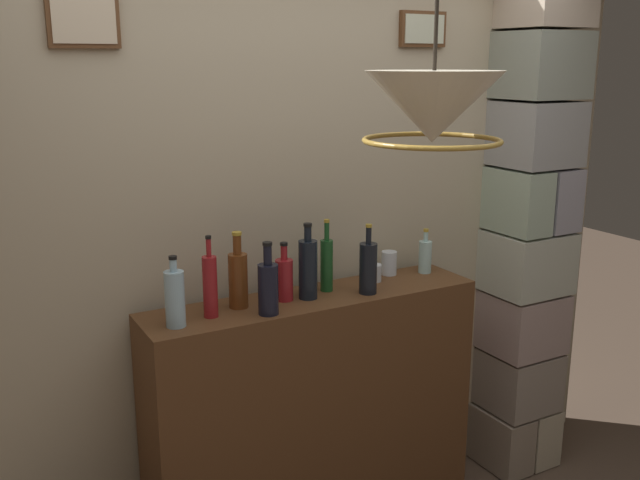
{
  "coord_description": "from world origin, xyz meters",
  "views": [
    {
      "loc": [
        -1.33,
        -1.57,
        2.08
      ],
      "look_at": [
        0.0,
        0.81,
        1.39
      ],
      "focal_mm": 40.06,
      "sensor_mm": 36.0,
      "label": 1
    }
  ],
  "objects_px": {
    "liquor_bottle_port": "(175,298)",
    "liquor_bottle_amaro": "(368,267)",
    "liquor_bottle_rye": "(238,278)",
    "liquor_bottle_tequila": "(327,263)",
    "liquor_bottle_sherry": "(425,256)",
    "liquor_bottle_scotch": "(210,285)",
    "glass_tumbler_highball": "(374,273)",
    "pendant_lamp": "(433,109)",
    "liquor_bottle_rum": "(308,268)",
    "liquor_bottle_vodka": "(268,287)",
    "glass_tumbler_rocks": "(389,263)",
    "liquor_bottle_gin": "(284,278)"
  },
  "relations": [
    {
      "from": "liquor_bottle_port",
      "to": "liquor_bottle_amaro",
      "type": "bearing_deg",
      "value": -1.34
    },
    {
      "from": "liquor_bottle_rye",
      "to": "liquor_bottle_port",
      "type": "xyz_separation_m",
      "value": [
        -0.28,
        -0.08,
        -0.01
      ]
    },
    {
      "from": "liquor_bottle_tequila",
      "to": "liquor_bottle_port",
      "type": "bearing_deg",
      "value": -172.26
    },
    {
      "from": "liquor_bottle_rye",
      "to": "liquor_bottle_amaro",
      "type": "height_order",
      "value": "liquor_bottle_rye"
    },
    {
      "from": "liquor_bottle_rye",
      "to": "liquor_bottle_sherry",
      "type": "bearing_deg",
      "value": 1.36
    },
    {
      "from": "liquor_bottle_scotch",
      "to": "liquor_bottle_sherry",
      "type": "bearing_deg",
      "value": 3.87
    },
    {
      "from": "liquor_bottle_amaro",
      "to": "liquor_bottle_port",
      "type": "height_order",
      "value": "liquor_bottle_amaro"
    },
    {
      "from": "glass_tumbler_highball",
      "to": "pendant_lamp",
      "type": "bearing_deg",
      "value": -111.96
    },
    {
      "from": "liquor_bottle_rye",
      "to": "liquor_bottle_rum",
      "type": "xyz_separation_m",
      "value": [
        0.29,
        -0.04,
        0.01
      ]
    },
    {
      "from": "liquor_bottle_rye",
      "to": "liquor_bottle_amaro",
      "type": "relative_size",
      "value": 1.03
    },
    {
      "from": "glass_tumbler_highball",
      "to": "liquor_bottle_sherry",
      "type": "bearing_deg",
      "value": -1.09
    },
    {
      "from": "pendant_lamp",
      "to": "liquor_bottle_vodka",
      "type": "bearing_deg",
      "value": 113.99
    },
    {
      "from": "liquor_bottle_rye",
      "to": "glass_tumbler_highball",
      "type": "relative_size",
      "value": 4.02
    },
    {
      "from": "liquor_bottle_amaro",
      "to": "glass_tumbler_rocks",
      "type": "height_order",
      "value": "liquor_bottle_amaro"
    },
    {
      "from": "liquor_bottle_gin",
      "to": "liquor_bottle_port",
      "type": "bearing_deg",
      "value": -171.54
    },
    {
      "from": "liquor_bottle_port",
      "to": "pendant_lamp",
      "type": "distance_m",
      "value": 1.13
    },
    {
      "from": "liquor_bottle_tequila",
      "to": "glass_tumbler_highball",
      "type": "relative_size",
      "value": 4.06
    },
    {
      "from": "liquor_bottle_rye",
      "to": "liquor_bottle_sherry",
      "type": "distance_m",
      "value": 0.92
    },
    {
      "from": "liquor_bottle_gin",
      "to": "glass_tumbler_highball",
      "type": "bearing_deg",
      "value": 4.8
    },
    {
      "from": "liquor_bottle_rum",
      "to": "glass_tumbler_rocks",
      "type": "distance_m",
      "value": 0.49
    },
    {
      "from": "glass_tumbler_rocks",
      "to": "liquor_bottle_scotch",
      "type": "bearing_deg",
      "value": -172.05
    },
    {
      "from": "liquor_bottle_rum",
      "to": "liquor_bottle_sherry",
      "type": "bearing_deg",
      "value": 5.24
    },
    {
      "from": "liquor_bottle_sherry",
      "to": "liquor_bottle_amaro",
      "type": "xyz_separation_m",
      "value": [
        -0.39,
        -0.12,
        0.03
      ]
    },
    {
      "from": "liquor_bottle_sherry",
      "to": "liquor_bottle_gin",
      "type": "height_order",
      "value": "liquor_bottle_gin"
    },
    {
      "from": "glass_tumbler_rocks",
      "to": "liquor_bottle_port",
      "type": "bearing_deg",
      "value": -171.43
    },
    {
      "from": "liquor_bottle_tequila",
      "to": "liquor_bottle_vodka",
      "type": "xyz_separation_m",
      "value": [
        -0.33,
        -0.14,
        -0.01
      ]
    },
    {
      "from": "liquor_bottle_scotch",
      "to": "liquor_bottle_port",
      "type": "xyz_separation_m",
      "value": [
        -0.15,
        -0.03,
        -0.01
      ]
    },
    {
      "from": "liquor_bottle_sherry",
      "to": "liquor_bottle_amaro",
      "type": "bearing_deg",
      "value": -162.46
    },
    {
      "from": "liquor_bottle_rum",
      "to": "liquor_bottle_port",
      "type": "relative_size",
      "value": 1.18
    },
    {
      "from": "liquor_bottle_scotch",
      "to": "liquor_bottle_tequila",
      "type": "bearing_deg",
      "value": 6.47
    },
    {
      "from": "liquor_bottle_rye",
      "to": "pendant_lamp",
      "type": "distance_m",
      "value": 1.06
    },
    {
      "from": "liquor_bottle_gin",
      "to": "pendant_lamp",
      "type": "bearing_deg",
      "value": -78.67
    },
    {
      "from": "liquor_bottle_vodka",
      "to": "pendant_lamp",
      "type": "bearing_deg",
      "value": -66.01
    },
    {
      "from": "liquor_bottle_tequila",
      "to": "liquor_bottle_gin",
      "type": "height_order",
      "value": "liquor_bottle_tequila"
    },
    {
      "from": "liquor_bottle_tequila",
      "to": "liquor_bottle_vodka",
      "type": "relative_size",
      "value": 1.08
    },
    {
      "from": "pendant_lamp",
      "to": "liquor_bottle_scotch",
      "type": "bearing_deg",
      "value": 124.51
    },
    {
      "from": "liquor_bottle_tequila",
      "to": "liquor_bottle_amaro",
      "type": "distance_m",
      "value": 0.17
    },
    {
      "from": "liquor_bottle_scotch",
      "to": "liquor_bottle_sherry",
      "type": "height_order",
      "value": "liquor_bottle_scotch"
    },
    {
      "from": "liquor_bottle_tequila",
      "to": "glass_tumbler_rocks",
      "type": "bearing_deg",
      "value": 10.12
    },
    {
      "from": "liquor_bottle_tequila",
      "to": "glass_tumbler_rocks",
      "type": "xyz_separation_m",
      "value": [
        0.36,
        0.06,
        -0.07
      ]
    },
    {
      "from": "liquor_bottle_tequila",
      "to": "liquor_bottle_rye",
      "type": "bearing_deg",
      "value": -178.39
    },
    {
      "from": "liquor_bottle_scotch",
      "to": "liquor_bottle_sherry",
      "type": "xyz_separation_m",
      "value": [
        1.06,
        0.07,
        -0.05
      ]
    },
    {
      "from": "liquor_bottle_rye",
      "to": "liquor_bottle_gin",
      "type": "xyz_separation_m",
      "value": [
        0.19,
        -0.01,
        -0.03
      ]
    },
    {
      "from": "liquor_bottle_port",
      "to": "glass_tumbler_rocks",
      "type": "distance_m",
      "value": 1.06
    },
    {
      "from": "glass_tumbler_rocks",
      "to": "pendant_lamp",
      "type": "xyz_separation_m",
      "value": [
        -0.42,
        -0.81,
        0.74
      ]
    },
    {
      "from": "liquor_bottle_scotch",
      "to": "liquor_bottle_rye",
      "type": "distance_m",
      "value": 0.14
    },
    {
      "from": "liquor_bottle_port",
      "to": "glass_tumbler_rocks",
      "type": "bearing_deg",
      "value": 8.57
    },
    {
      "from": "glass_tumbler_rocks",
      "to": "liquor_bottle_sherry",
      "type": "bearing_deg",
      "value": -18.56
    },
    {
      "from": "liquor_bottle_port",
      "to": "liquor_bottle_vodka",
      "type": "bearing_deg",
      "value": -7.57
    },
    {
      "from": "liquor_bottle_amaro",
      "to": "liquor_bottle_rum",
      "type": "xyz_separation_m",
      "value": [
        -0.25,
        0.06,
        0.02
      ]
    }
  ]
}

